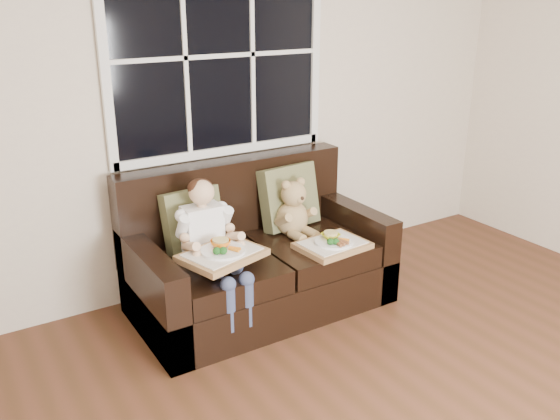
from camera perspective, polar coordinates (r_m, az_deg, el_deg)
window_back at (r=4.13m, az=-5.89°, el=14.55°), size 1.62×0.04×1.37m
loveseat at (r=4.09m, az=-2.33°, el=-5.01°), size 1.70×0.92×0.96m
pillow_left at (r=3.93m, az=-8.40°, el=-0.91°), size 0.42×0.22×0.41m
pillow_right at (r=4.25m, az=0.88°, el=1.29°), size 0.47×0.25×0.46m
child at (r=3.70m, az=-6.80°, el=-2.49°), size 0.35×0.59×0.80m
teddy_bear at (r=4.12m, az=1.28°, el=-0.14°), size 0.25×0.32×0.42m
tray_left at (r=3.58m, az=-5.58°, el=-4.16°), size 0.55×0.47×0.11m
tray_right at (r=3.95m, az=5.08°, el=-3.28°), size 0.47×0.38×0.10m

